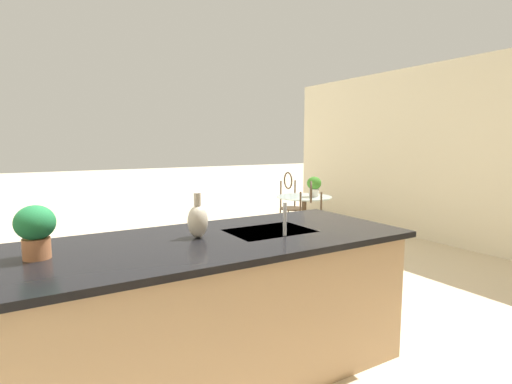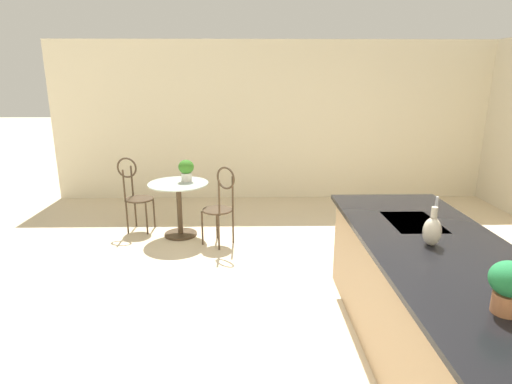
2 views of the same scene
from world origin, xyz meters
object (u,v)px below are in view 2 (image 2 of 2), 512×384
chair_near_window (135,191)px  chair_by_island (221,202)px  potted_plant_on_table (186,169)px  vase_on_counter (432,231)px  bistro_table (179,204)px  potted_plant_counter_far (509,284)px

chair_near_window → chair_by_island: same height
chair_near_window → potted_plant_on_table: chair_near_window is taller
chair_by_island → potted_plant_on_table: (-0.44, -0.48, 0.33)m
chair_near_window → potted_plant_on_table: size_ratio=3.58×
vase_on_counter → chair_by_island: bearing=-143.4°
bistro_table → chair_by_island: (0.35, 0.58, 0.13)m
potted_plant_counter_far → potted_plant_on_table: bearing=-149.1°
bistro_table → chair_by_island: bearing=59.2°
bistro_table → potted_plant_on_table: bearing=134.4°
bistro_table → chair_near_window: 0.69m
potted_plant_on_table → vase_on_counter: bearing=38.6°
potted_plant_on_table → vase_on_counter: vase_on_counter is taller
potted_plant_counter_far → vase_on_counter: bearing=-179.9°
potted_plant_on_table → bistro_table: bearing=-45.6°
bistro_table → potted_plant_counter_far: 4.21m
chair_by_island → potted_plant_on_table: size_ratio=3.58×
chair_near_window → chair_by_island: (0.56, 1.22, 0.00)m
vase_on_counter → potted_plant_counter_far: bearing=0.1°
bistro_table → vase_on_counter: vase_on_counter is taller
chair_near_window → potted_plant_counter_far: (3.71, 2.89, 0.51)m
chair_by_island → bistro_table: bearing=-120.8°
bistro_table → vase_on_counter: 3.49m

